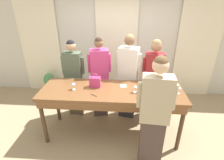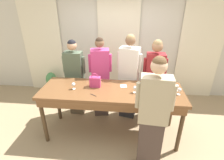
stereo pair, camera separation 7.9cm
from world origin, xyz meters
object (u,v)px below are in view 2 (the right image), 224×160
(wine_glass_front_mid, at_px, (177,86))
(guest_pink_top, at_px, (101,78))
(wine_glass_front_left, at_px, (147,79))
(guest_olive_jacket, at_px, (75,78))
(wine_bottle, at_px, (148,88))
(guest_striped_shirt, at_px, (154,80))
(host_pouring, at_px, (153,116))
(potted_plant, at_px, (52,82))
(wine_glass_front_right, at_px, (150,94))
(wine_glass_back_left, at_px, (135,88))
(wine_glass_center_mid, at_px, (179,90))
(guest_cream_sweater, at_px, (129,78))
(wine_glass_center_left, at_px, (73,85))
(tasting_bar, at_px, (111,95))
(handbag, at_px, (95,82))
(wine_glass_center_right, at_px, (140,88))

(wine_glass_front_mid, relative_size, guest_pink_top, 0.07)
(wine_glass_front_left, distance_m, guest_olive_jacket, 1.55)
(wine_bottle, height_order, guest_striped_shirt, guest_striped_shirt)
(wine_bottle, distance_m, wine_glass_front_mid, 0.56)
(host_pouring, bearing_deg, potted_plant, 139.55)
(wine_glass_front_left, height_order, wine_glass_front_right, same)
(wine_glass_back_left, height_order, guest_olive_jacket, guest_olive_jacket)
(wine_bottle, distance_m, wine_glass_center_mid, 0.54)
(guest_cream_sweater, bearing_deg, wine_bottle, -67.28)
(wine_glass_center_left, height_order, guest_olive_jacket, guest_olive_jacket)
(guest_olive_jacket, bearing_deg, tasting_bar, -36.91)
(wine_glass_front_left, relative_size, guest_cream_sweater, 0.07)
(guest_striped_shirt, bearing_deg, wine_glass_center_mid, -63.90)
(handbag, bearing_deg, wine_bottle, -12.95)
(wine_glass_center_mid, xyz_separation_m, wine_glass_back_left, (-0.74, -0.01, 0.00))
(wine_glass_center_left, height_order, guest_cream_sweater, guest_cream_sweater)
(wine_glass_front_mid, bearing_deg, wine_glass_front_left, 154.22)
(wine_glass_front_mid, xyz_separation_m, potted_plant, (-2.96, 1.38, -0.75))
(wine_glass_back_left, xyz_separation_m, potted_plant, (-2.23, 1.51, -0.75))
(wine_glass_front_left, bearing_deg, host_pouring, -89.71)
(guest_cream_sweater, relative_size, host_pouring, 1.00)
(wine_glass_front_right, height_order, guest_cream_sweater, guest_cream_sweater)
(wine_glass_center_left, distance_m, guest_pink_top, 0.78)
(wine_glass_front_mid, xyz_separation_m, guest_striped_shirt, (-0.32, 0.55, -0.15))
(wine_glass_front_right, relative_size, host_pouring, 0.07)
(wine_glass_back_left, distance_m, guest_striped_shirt, 0.81)
(guest_pink_top, bearing_deg, potted_plant, 151.61)
(wine_glass_front_right, height_order, host_pouring, host_pouring)
(wine_glass_center_left, relative_size, guest_cream_sweater, 0.07)
(wine_glass_front_right, bearing_deg, wine_glass_center_mid, 20.06)
(handbag, xyz_separation_m, guest_striped_shirt, (1.13, 0.53, -0.16))
(wine_glass_center_right, height_order, guest_pink_top, guest_pink_top)
(wine_glass_front_mid, bearing_deg, guest_cream_sweater, 146.43)
(wine_bottle, distance_m, guest_cream_sweater, 0.83)
(wine_glass_front_mid, distance_m, guest_olive_jacket, 2.08)
(wine_glass_center_left, xyz_separation_m, wine_glass_center_mid, (1.82, -0.01, -0.00))
(guest_cream_sweater, bearing_deg, wine_glass_center_left, -145.71)
(wine_glass_center_left, relative_size, wine_glass_center_right, 1.00)
(wine_glass_back_left, distance_m, guest_pink_top, 1.00)
(handbag, xyz_separation_m, wine_glass_center_right, (0.80, -0.15, -0.01))
(wine_glass_back_left, bearing_deg, tasting_bar, 174.16)
(wine_glass_front_right, distance_m, wine_glass_center_left, 1.34)
(wine_glass_center_mid, xyz_separation_m, guest_olive_jacket, (-2.01, 0.68, -0.18))
(guest_pink_top, xyz_separation_m, guest_striped_shirt, (1.11, 0.00, 0.02))
(wine_glass_center_mid, relative_size, guest_olive_jacket, 0.07)
(wine_glass_back_left, xyz_separation_m, guest_pink_top, (-0.71, 0.69, -0.17))
(wine_glass_center_mid, bearing_deg, wine_glass_front_mid, 96.62)
(wine_glass_center_right, bearing_deg, guest_cream_sweater, 105.64)
(wine_glass_front_mid, distance_m, wine_glass_center_right, 0.66)
(potted_plant, bearing_deg, wine_glass_front_left, -24.81)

